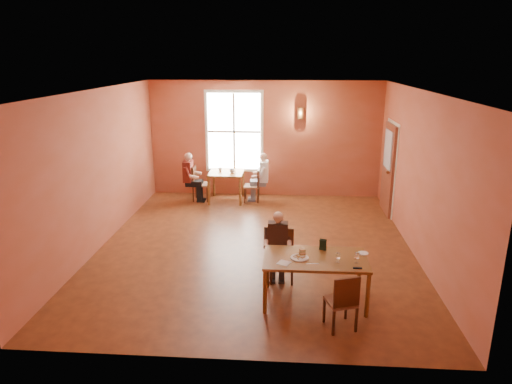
# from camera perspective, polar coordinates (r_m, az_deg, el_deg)

# --- Properties ---
(ground) EXTENTS (6.00, 7.00, 0.01)m
(ground) POSITION_cam_1_polar(r_m,az_deg,el_deg) (9.01, -0.09, -6.78)
(ground) COLOR brown
(ground) RESTS_ON ground
(wall_back) EXTENTS (6.00, 0.04, 3.00)m
(wall_back) POSITION_cam_1_polar(r_m,az_deg,el_deg) (11.94, 1.13, 6.60)
(wall_back) COLOR brown
(wall_back) RESTS_ON ground
(wall_front) EXTENTS (6.00, 0.04, 3.00)m
(wall_front) POSITION_cam_1_polar(r_m,az_deg,el_deg) (5.22, -2.89, -6.89)
(wall_front) COLOR brown
(wall_front) RESTS_ON ground
(wall_left) EXTENTS (0.04, 7.00, 3.00)m
(wall_left) POSITION_cam_1_polar(r_m,az_deg,el_deg) (9.23, -19.03, 2.70)
(wall_left) COLOR brown
(wall_left) RESTS_ON ground
(wall_right) EXTENTS (0.04, 7.00, 3.00)m
(wall_right) POSITION_cam_1_polar(r_m,az_deg,el_deg) (8.84, 19.71, 2.03)
(wall_right) COLOR brown
(wall_right) RESTS_ON ground
(ceiling) EXTENTS (6.00, 7.00, 0.04)m
(ceiling) POSITION_cam_1_polar(r_m,az_deg,el_deg) (8.29, -0.10, 12.62)
(ceiling) COLOR white
(ceiling) RESTS_ON wall_back
(window) EXTENTS (1.36, 0.10, 1.96)m
(window) POSITION_cam_1_polar(r_m,az_deg,el_deg) (11.93, -2.76, 7.55)
(window) COLOR white
(window) RESTS_ON wall_back
(door) EXTENTS (0.12, 1.04, 2.10)m
(door) POSITION_cam_1_polar(r_m,az_deg,el_deg) (11.09, 16.14, 2.79)
(door) COLOR maroon
(door) RESTS_ON ground
(wall_sconce) EXTENTS (0.16, 0.16, 0.28)m
(wall_sconce) POSITION_cam_1_polar(r_m,az_deg,el_deg) (11.73, 5.58, 9.80)
(wall_sconce) COLOR brown
(wall_sconce) RESTS_ON wall_back
(main_table) EXTENTS (1.53, 0.86, 0.72)m
(main_table) POSITION_cam_1_polar(r_m,az_deg,el_deg) (7.02, 7.32, -10.81)
(main_table) COLOR brown
(main_table) RESTS_ON ground
(chair_diner_main) EXTENTS (0.38, 0.38, 0.85)m
(chair_diner_main) POSITION_cam_1_polar(r_m,az_deg,el_deg) (7.56, 3.26, -8.04)
(chair_diner_main) COLOR #56371B
(chair_diner_main) RESTS_ON ground
(diner_main) EXTENTS (0.43, 0.43, 1.09)m
(diner_main) POSITION_cam_1_polar(r_m,az_deg,el_deg) (7.49, 3.27, -7.31)
(diner_main) COLOR #3D2720
(diner_main) RESTS_ON ground
(chair_empty) EXTENTS (0.46, 0.46, 0.82)m
(chair_empty) POSITION_cam_1_polar(r_m,az_deg,el_deg) (6.44, 10.55, -13.15)
(chair_empty) COLOR #4A270E
(chair_empty) RESTS_ON ground
(plate_food) EXTENTS (0.35, 0.35, 0.03)m
(plate_food) POSITION_cam_1_polar(r_m,az_deg,el_deg) (6.81, 5.47, -8.13)
(plate_food) COLOR white
(plate_food) RESTS_ON main_table
(sandwich) EXTENTS (0.10, 0.10, 0.10)m
(sandwich) POSITION_cam_1_polar(r_m,az_deg,el_deg) (6.88, 5.80, -7.57)
(sandwich) COLOR tan
(sandwich) RESTS_ON main_table
(goblet_b) EXTENTS (0.07, 0.07, 0.17)m
(goblet_b) POSITION_cam_1_polar(r_m,az_deg,el_deg) (6.77, 12.50, -8.00)
(goblet_b) COLOR white
(goblet_b) RESTS_ON main_table
(goblet_c) EXTENTS (0.08, 0.08, 0.16)m
(goblet_c) POSITION_cam_1_polar(r_m,az_deg,el_deg) (6.73, 10.20, -8.05)
(goblet_c) COLOR white
(goblet_c) RESTS_ON main_table
(menu_stand) EXTENTS (0.12, 0.09, 0.18)m
(menu_stand) POSITION_cam_1_polar(r_m,az_deg,el_deg) (7.10, 8.36, -6.55)
(menu_stand) COLOR black
(menu_stand) RESTS_ON main_table
(knife) EXTENTS (0.18, 0.03, 0.00)m
(knife) POSITION_cam_1_polar(r_m,az_deg,el_deg) (6.67, 7.10, -8.89)
(knife) COLOR silver
(knife) RESTS_ON main_table
(napkin) EXTENTS (0.22, 0.22, 0.01)m
(napkin) POSITION_cam_1_polar(r_m,az_deg,el_deg) (6.65, 3.51, -8.84)
(napkin) COLOR white
(napkin) RESTS_ON main_table
(side_plate) EXTENTS (0.20, 0.20, 0.01)m
(side_plate) POSITION_cam_1_polar(r_m,az_deg,el_deg) (7.13, 13.26, -7.45)
(side_plate) COLOR white
(side_plate) RESTS_ON main_table
(sunglasses) EXTENTS (0.13, 0.04, 0.02)m
(sunglasses) POSITION_cam_1_polar(r_m,az_deg,el_deg) (6.64, 12.58, -9.26)
(sunglasses) COLOR black
(sunglasses) RESTS_ON main_table
(second_table) EXTENTS (0.86, 0.86, 0.76)m
(second_table) POSITION_cam_1_polar(r_m,az_deg,el_deg) (11.68, -3.71, 0.71)
(second_table) COLOR brown
(second_table) RESTS_ON ground
(chair_diner_white) EXTENTS (0.37, 0.37, 0.85)m
(chair_diner_white) POSITION_cam_1_polar(r_m,az_deg,el_deg) (11.60, -0.53, 0.85)
(chair_diner_white) COLOR brown
(chair_diner_white) RESTS_ON ground
(diner_white) EXTENTS (0.48, 0.48, 1.20)m
(diner_white) POSITION_cam_1_polar(r_m,az_deg,el_deg) (11.55, -0.39, 1.70)
(diner_white) COLOR silver
(diner_white) RESTS_ON ground
(chair_diner_maroon) EXTENTS (0.39, 0.39, 0.89)m
(chair_diner_maroon) POSITION_cam_1_polar(r_m,az_deg,el_deg) (11.77, -6.85, 1.07)
(chair_diner_maroon) COLOR #4F2A1B
(chair_diner_maroon) RESTS_ON ground
(diner_maroon) EXTENTS (0.49, 0.49, 1.22)m
(diner_maroon) POSITION_cam_1_polar(r_m,az_deg,el_deg) (11.73, -7.03, 1.84)
(diner_maroon) COLOR #4E0E12
(diner_maroon) RESTS_ON ground
(cup_a) EXTENTS (0.16, 0.16, 0.10)m
(cup_a) POSITION_cam_1_polar(r_m,az_deg,el_deg) (11.48, -3.01, 2.64)
(cup_a) COLOR white
(cup_a) RESTS_ON second_table
(cup_b) EXTENTS (0.11, 0.11, 0.09)m
(cup_b) POSITION_cam_1_polar(r_m,az_deg,el_deg) (11.68, -4.49, 2.84)
(cup_b) COLOR white
(cup_b) RESTS_ON second_table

